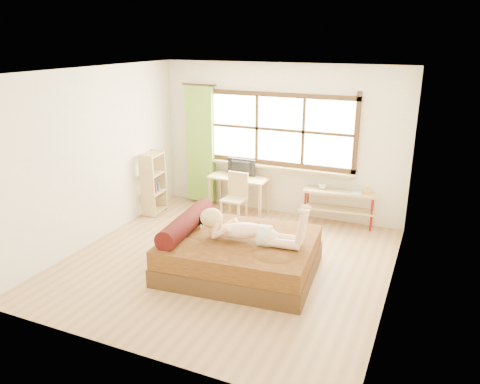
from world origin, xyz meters
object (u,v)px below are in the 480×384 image
at_px(kitten, 197,219).
at_px(desk, 239,181).
at_px(chair, 236,194).
at_px(bed, 237,253).
at_px(woman, 249,220).
at_px(bookshelf, 153,183).
at_px(pipe_shelf, 340,200).

xyz_separation_m(kitten, desk, (-0.24, 2.04, -0.04)).
height_order(kitten, chair, chair).
relative_size(desk, chair, 1.29).
height_order(bed, woman, woman).
bearing_deg(kitten, woman, -15.18).
bearing_deg(bed, desk, 107.54).
xyz_separation_m(woman, desk, (-1.11, 2.19, -0.22)).
distance_m(bed, kitten, 0.77).
xyz_separation_m(woman, bookshelf, (-2.52, 1.52, -0.24)).
distance_m(woman, pipe_shelf, 2.45).
bearing_deg(bed, kitten, 165.71).
bearing_deg(pipe_shelf, woman, -112.80).
xyz_separation_m(bed, desk, (-0.91, 2.14, 0.32)).
distance_m(woman, bookshelf, 2.95).
xyz_separation_m(bed, kitten, (-0.67, 0.10, 0.35)).
relative_size(chair, bookshelf, 0.75).
height_order(pipe_shelf, bookshelf, bookshelf).
distance_m(bed, woman, 0.58).
bearing_deg(woman, chair, 113.56).
xyz_separation_m(kitten, bookshelf, (-1.65, 1.37, -0.05)).
height_order(desk, bookshelf, bookshelf).
bearing_deg(desk, pipe_shelf, 5.33).
bearing_deg(kitten, chair, 89.21).
height_order(kitten, pipe_shelf, kitten).
distance_m(bed, bookshelf, 2.77).
height_order(kitten, desk, kitten).
bearing_deg(woman, bookshelf, 143.57).
height_order(chair, pipe_shelf, chair).
bearing_deg(kitten, desk, 91.22).
bearing_deg(pipe_shelf, bed, -117.60).
relative_size(desk, pipe_shelf, 0.89).
height_order(chair, bookshelf, bookshelf).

